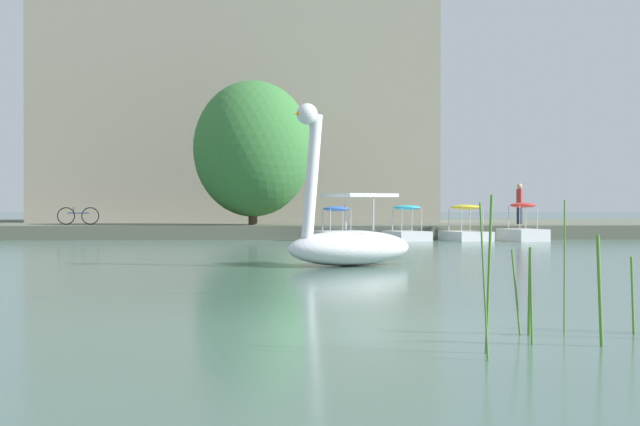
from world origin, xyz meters
The scene contains 13 objects.
ground_plane centered at (0.00, 0.00, 0.00)m, with size 544.86×544.86×0.00m, color #47665B.
shore_bank_far centered at (0.00, 37.63, 0.29)m, with size 118.84×20.02×0.58m, color #5B6051.
swan_boat centered at (0.84, 10.88, 0.61)m, with size 3.42×2.73×3.62m.
pedal_boat_blue centered at (1.59, 26.30, 0.38)m, with size 1.93×2.58×1.37m.
pedal_boat_cyan centered at (4.39, 26.45, 0.41)m, with size 1.80×2.35×1.42m.
pedal_boat_yellow centered at (6.78, 26.58, 0.44)m, with size 1.94×2.49×1.44m.
pedal_boat_red centered at (8.94, 26.07, 0.42)m, with size 1.66×2.41×1.51m.
tree_willow_near_path centered at (-1.78, 29.42, 3.82)m, with size 7.06×7.07×6.15m.
person_on_path centered at (10.11, 30.99, 1.58)m, with size 0.30×0.29×1.82m.
bicycle_parked centered at (-9.37, 30.48, 0.96)m, with size 1.76×0.32×0.77m.
parked_van centered at (2.15, 39.40, 1.54)m, with size 4.53×2.25×1.77m.
apartment_block centered at (-2.56, 41.33, 7.84)m, with size 20.31×12.63×14.53m, color #B2A893.
reed_clump_foreground centered at (2.69, -0.93, 0.56)m, with size 3.54×1.69×1.59m.
Camera 1 is at (-0.74, -9.92, 1.32)m, focal length 51.82 mm.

